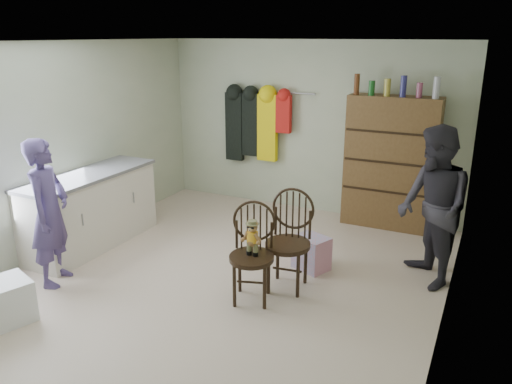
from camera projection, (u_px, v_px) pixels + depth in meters
The scene contains 11 objects.
ground_plane at pixel (228, 275), 5.57m from camera, with size 5.00×5.00×0.00m, color beige.
room_walls at pixel (249, 127), 5.54m from camera, with size 5.00×5.00×5.00m.
counter at pixel (91, 209), 6.24m from camera, with size 0.64×1.86×0.94m.
plastic_tub at pixel (7, 301), 4.64m from camera, with size 0.42×0.40×0.40m, color white.
chair_front at pixel (252, 246), 4.92m from camera, with size 0.56×0.56×1.00m.
chair_far at pixel (290, 236), 5.18m from camera, with size 0.52×0.52×1.05m.
striped_bag at pixel (311, 253), 5.66m from camera, with size 0.37×0.29×0.39m, color pink.
person_left at pixel (49, 213), 5.20m from camera, with size 0.58×0.38×1.58m, color #504177.
person_right at pixel (433, 207), 5.16m from camera, with size 0.83×0.65×1.71m, color #2D2B33.
dresser at pixel (390, 162), 6.74m from camera, with size 1.20×0.39×2.07m.
coat_rack at pixel (255, 125), 7.57m from camera, with size 1.42×0.12×1.09m.
Camera 1 is at (2.48, -4.38, 2.57)m, focal length 35.00 mm.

